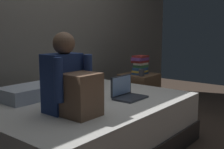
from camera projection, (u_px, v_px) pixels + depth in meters
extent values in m
cube|color=slate|center=(42.00, 15.00, 3.31)|extent=(5.60, 0.10, 2.70)
cube|color=#332D2B|center=(87.00, 140.00, 2.80)|extent=(2.00, 1.50, 0.21)
cube|color=silver|center=(86.00, 115.00, 2.76)|extent=(1.96, 1.46, 0.31)
cube|color=brown|center=(139.00, 95.00, 3.92)|extent=(0.44, 0.44, 0.58)
sphere|color=gray|center=(153.00, 88.00, 3.76)|extent=(0.04, 0.04, 0.04)
cube|color=navy|center=(62.00, 83.00, 2.32)|extent=(0.30, 0.20, 0.48)
sphere|color=brown|center=(64.00, 43.00, 2.25)|extent=(0.18, 0.18, 0.18)
cube|color=brown|center=(82.00, 95.00, 2.20)|extent=(0.26, 0.24, 0.34)
cylinder|color=navy|center=(58.00, 80.00, 2.10)|extent=(0.07, 0.07, 0.34)
cylinder|color=navy|center=(88.00, 75.00, 2.35)|extent=(0.07, 0.07, 0.34)
cube|color=#333842|center=(130.00, 98.00, 2.77)|extent=(0.32, 0.22, 0.02)
cube|color=#333842|center=(121.00, 85.00, 2.82)|extent=(0.32, 0.01, 0.20)
cube|color=#8CB2EA|center=(122.00, 86.00, 2.82)|extent=(0.29, 0.00, 0.18)
cube|color=silver|center=(30.00, 92.00, 2.76)|extent=(0.56, 0.36, 0.13)
cube|color=#284C84|center=(140.00, 73.00, 3.86)|extent=(0.22, 0.14, 0.03)
cube|color=gold|center=(140.00, 71.00, 3.84)|extent=(0.20, 0.14, 0.02)
cube|color=#284C84|center=(140.00, 69.00, 3.85)|extent=(0.18, 0.14, 0.04)
cube|color=#387042|center=(141.00, 66.00, 3.85)|extent=(0.18, 0.13, 0.04)
cube|color=beige|center=(141.00, 64.00, 3.83)|extent=(0.17, 0.13, 0.03)
cube|color=#9E2D28|center=(140.00, 61.00, 3.85)|extent=(0.21, 0.16, 0.03)
cube|color=#703D84|center=(140.00, 59.00, 3.82)|extent=(0.22, 0.15, 0.04)
cube|color=#9E2D28|center=(141.00, 56.00, 3.83)|extent=(0.19, 0.16, 0.02)
cylinder|color=#3D3D42|center=(142.00, 73.00, 3.69)|extent=(0.08, 0.08, 0.09)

